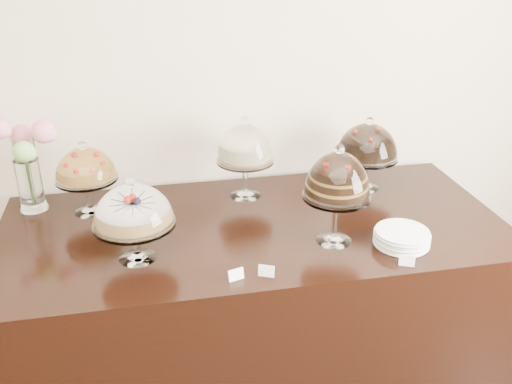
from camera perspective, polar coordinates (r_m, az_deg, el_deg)
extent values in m
cube|color=beige|center=(2.77, -9.09, 12.58)|extent=(5.00, 0.04, 3.00)
cube|color=black|center=(2.75, -0.21, -11.52)|extent=(2.20, 1.00, 0.90)
cone|color=white|center=(2.31, -11.75, -6.19)|extent=(0.15, 0.15, 0.02)
cylinder|color=white|center=(2.27, -11.91, -4.60)|extent=(0.03, 0.03, 0.12)
cylinder|color=white|center=(2.24, -12.06, -3.10)|extent=(0.32, 0.32, 0.01)
cylinder|color=tan|center=(2.22, -12.14, -2.32)|extent=(0.27, 0.27, 0.06)
sphere|color=red|center=(2.22, -10.43, -1.03)|extent=(0.02, 0.02, 0.02)
sphere|color=red|center=(2.25, -13.61, -0.98)|extent=(0.02, 0.02, 0.02)
sphere|color=red|center=(2.14, -12.65, -2.31)|extent=(0.02, 0.02, 0.02)
sphere|color=white|center=(2.16, -12.47, 0.88)|extent=(0.04, 0.04, 0.04)
cone|color=white|center=(2.40, 7.77, -4.55)|extent=(0.15, 0.15, 0.02)
cylinder|color=white|center=(2.35, 7.91, -2.45)|extent=(0.03, 0.03, 0.17)
cylinder|color=white|center=(2.31, 8.05, -0.41)|extent=(0.27, 0.27, 0.01)
cylinder|color=black|center=(2.28, 8.14, 1.00)|extent=(0.20, 0.20, 0.11)
sphere|color=red|center=(2.29, 9.34, 2.77)|extent=(0.02, 0.02, 0.02)
sphere|color=red|center=(2.30, 7.44, 2.99)|extent=(0.02, 0.02, 0.02)
sphere|color=red|center=(2.23, 7.11, 2.27)|extent=(0.02, 0.02, 0.02)
sphere|color=red|center=(2.22, 9.07, 2.04)|extent=(0.02, 0.02, 0.02)
sphere|color=white|center=(2.23, 8.36, 4.28)|extent=(0.04, 0.04, 0.04)
cone|color=white|center=(2.76, -1.06, -0.10)|extent=(0.15, 0.15, 0.02)
cylinder|color=white|center=(2.72, -1.08, 1.59)|extent=(0.03, 0.03, 0.15)
cylinder|color=white|center=(2.69, -1.09, 3.19)|extent=(0.27, 0.27, 0.01)
cylinder|color=#F6EDBE|center=(2.68, -1.10, 4.03)|extent=(0.22, 0.22, 0.07)
sphere|color=white|center=(2.62, -1.12, 7.14)|extent=(0.04, 0.04, 0.04)
cone|color=white|center=(2.89, 10.75, 0.68)|extent=(0.15, 0.15, 0.02)
cylinder|color=white|center=(2.86, 10.88, 2.13)|extent=(0.03, 0.03, 0.13)
cylinder|color=white|center=(2.83, 10.99, 3.48)|extent=(0.30, 0.30, 0.01)
cylinder|color=black|center=(2.82, 11.08, 4.40)|extent=(0.25, 0.25, 0.09)
sphere|color=red|center=(2.84, 12.24, 5.61)|extent=(0.02, 0.02, 0.02)
sphere|color=red|center=(2.82, 9.87, 5.67)|extent=(0.02, 0.02, 0.02)
sphere|color=red|center=(2.74, 11.38, 4.92)|extent=(0.02, 0.02, 0.02)
sphere|color=white|center=(2.77, 11.30, 6.97)|extent=(0.04, 0.04, 0.04)
cone|color=white|center=(2.71, -16.17, -1.64)|extent=(0.15, 0.15, 0.02)
cylinder|color=white|center=(2.68, -16.37, -0.12)|extent=(0.03, 0.03, 0.13)
cylinder|color=white|center=(2.65, -16.56, 1.31)|extent=(0.28, 0.28, 0.01)
cylinder|color=gold|center=(2.64, -16.63, 1.87)|extent=(0.22, 0.22, 0.04)
sphere|color=red|center=(2.64, -15.46, 2.76)|extent=(0.02, 0.02, 0.02)
sphere|color=red|center=(2.68, -16.36, 3.01)|extent=(0.02, 0.02, 0.02)
sphere|color=red|center=(2.67, -17.60, 2.75)|extent=(0.02, 0.02, 0.02)
sphere|color=red|center=(2.62, -17.98, 2.25)|extent=(0.02, 0.02, 0.02)
sphere|color=red|center=(2.58, -17.10, 1.99)|extent=(0.02, 0.02, 0.02)
sphere|color=red|center=(2.59, -15.81, 2.25)|extent=(0.02, 0.02, 0.02)
sphere|color=white|center=(2.59, -16.98, 4.47)|extent=(0.04, 0.04, 0.04)
cylinder|color=white|center=(2.78, -21.65, 0.70)|extent=(0.11, 0.11, 0.24)
cylinder|color=#476B2D|center=(2.73, -20.96, 2.34)|extent=(0.01, 0.01, 0.33)
sphere|color=pink|center=(2.66, -20.50, 5.68)|extent=(0.10, 0.10, 0.10)
cylinder|color=#476B2D|center=(2.79, -21.89, 2.19)|extent=(0.01, 0.01, 0.29)
sphere|color=pink|center=(2.78, -22.40, 5.22)|extent=(0.10, 0.10, 0.10)
cylinder|color=#476B2D|center=(2.75, -22.79, 2.41)|extent=(0.01, 0.01, 0.35)
sphere|color=pink|center=(2.70, -24.25, 5.75)|extent=(0.09, 0.09, 0.09)
cylinder|color=#476B2D|center=(2.73, -21.79, 1.40)|extent=(0.01, 0.01, 0.27)
sphere|color=#70A851|center=(2.65, -22.22, 3.74)|extent=(0.09, 0.09, 0.09)
cylinder|color=white|center=(2.43, 14.30, -5.00)|extent=(0.22, 0.22, 0.01)
cylinder|color=white|center=(2.42, 14.32, -4.77)|extent=(0.21, 0.21, 0.01)
cylinder|color=white|center=(2.42, 14.35, -4.55)|extent=(0.22, 0.22, 0.01)
cylinder|color=white|center=(2.41, 14.38, -4.32)|extent=(0.21, 0.21, 0.01)
cylinder|color=white|center=(2.41, 14.41, -4.09)|extent=(0.22, 0.22, 0.01)
cylinder|color=white|center=(2.40, 14.43, -3.86)|extent=(0.21, 0.21, 0.01)
cube|color=white|center=(2.13, -2.01, -8.25)|extent=(0.06, 0.03, 0.04)
cube|color=white|center=(2.28, 14.86, -6.65)|extent=(0.06, 0.04, 0.04)
cube|color=white|center=(2.14, 1.04, -7.91)|extent=(0.06, 0.04, 0.04)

